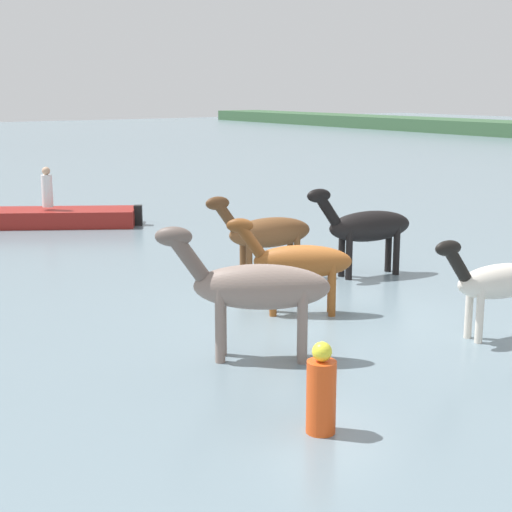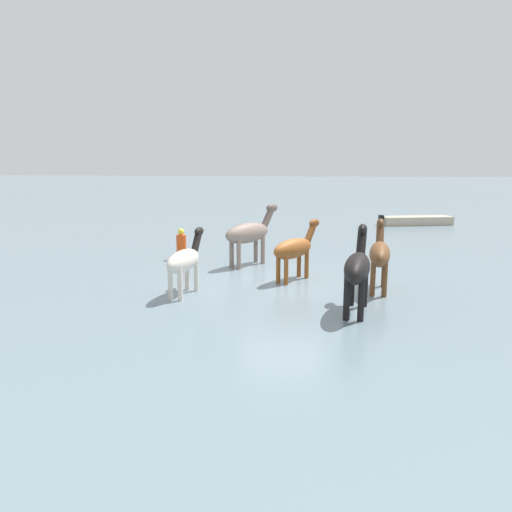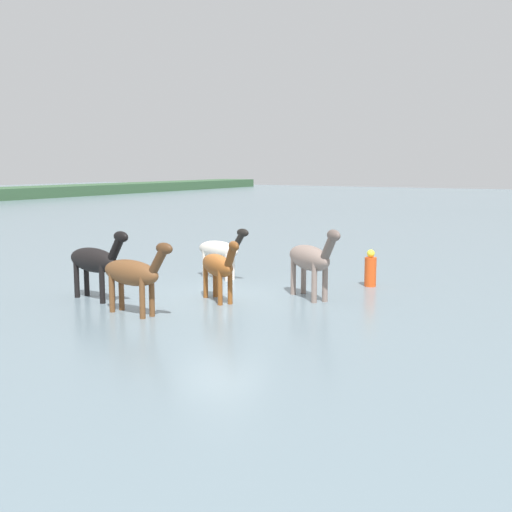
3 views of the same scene
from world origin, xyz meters
The scene contains 7 objects.
ground_plane centered at (0.00, 0.00, 0.00)m, with size 175.59×175.59×0.00m, color slate.
horse_dark_mare centered at (1.21, -2.24, 1.13)m, with size 1.88×2.38×2.05m.
horse_pinto_flank centered at (-2.76, 0.71, 1.05)m, with size 0.82×2.46×1.90m.
horse_mid_herd centered at (-1.93, 2.80, 1.10)m, with size 0.96×2.58×1.99m.
horse_chestnut_trailing centered at (-0.38, -0.23, 0.98)m, with size 1.58×2.09×1.78m.
horse_lead centered at (2.55, 1.67, 0.95)m, with size 0.85×2.23×1.72m.
buoy_channel_marker centered at (3.81, -3.03, 0.51)m, with size 0.36×0.36×1.14m.
Camera 3 is at (-14.76, -9.85, 3.72)m, focal length 45.15 mm.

